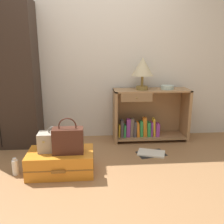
{
  "coord_description": "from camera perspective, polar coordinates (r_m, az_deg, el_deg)",
  "views": [
    {
      "loc": [
        -0.02,
        -2.2,
        1.35
      ],
      "look_at": [
        0.22,
        0.82,
        0.55
      ],
      "focal_mm": 39.22,
      "sensor_mm": 36.0,
      "label": 1
    }
  ],
  "objects": [
    {
      "name": "bowl",
      "position": [
        3.63,
        12.75,
        5.62
      ],
      "size": [
        0.18,
        0.18,
        0.05
      ],
      "primitive_type": "cylinder",
      "color": "silver",
      "rests_on": "bookshelf"
    },
    {
      "name": "ground_plane",
      "position": [
        2.58,
        -3.52,
        -16.75
      ],
      "size": [
        9.0,
        9.0,
        0.0
      ],
      "primitive_type": "plane",
      "color": "#9E7047"
    },
    {
      "name": "table_lamp",
      "position": [
        3.51,
        7.14,
        10.17
      ],
      "size": [
        0.3,
        0.3,
        0.45
      ],
      "color": "olive",
      "rests_on": "bookshelf"
    },
    {
      "name": "bottle",
      "position": [
        2.93,
        -21.63,
        -11.82
      ],
      "size": [
        0.07,
        0.07,
        0.19
      ],
      "color": "white",
      "rests_on": "ground_plane"
    },
    {
      "name": "bookshelf",
      "position": [
        3.68,
        8.27,
        -0.92
      ],
      "size": [
        1.1,
        0.38,
        0.77
      ],
      "color": "#A37A51",
      "rests_on": "ground_plane"
    },
    {
      "name": "suitcase_large",
      "position": [
        2.81,
        -11.8,
        -11.34
      ],
      "size": [
        0.72,
        0.44,
        0.25
      ],
      "color": "orange",
      "rests_on": "ground_plane"
    },
    {
      "name": "handbag",
      "position": [
        2.66,
        -10.2,
        -6.48
      ],
      "size": [
        0.32,
        0.15,
        0.39
      ],
      "color": "#472319",
      "rests_on": "suitcase_large"
    },
    {
      "name": "back_wall",
      "position": [
        3.7,
        -4.31,
        13.96
      ],
      "size": [
        6.4,
        0.1,
        2.6
      ],
      "primitive_type": "cube",
      "color": "silver",
      "rests_on": "ground_plane"
    },
    {
      "name": "open_book_on_floor",
      "position": [
        3.29,
        9.12,
        -9.45
      ],
      "size": [
        0.4,
        0.32,
        0.02
      ],
      "color": "white",
      "rests_on": "ground_plane"
    },
    {
      "name": "train_case",
      "position": [
        2.77,
        -13.42,
        -6.67
      ],
      "size": [
        0.33,
        0.19,
        0.28
      ],
      "color": "#A89E8E",
      "rests_on": "suitcase_large"
    },
    {
      "name": "wardrobe",
      "position": [
        3.65,
        -24.61,
        7.56
      ],
      "size": [
        0.97,
        0.47,
        1.95
      ],
      "color": "#33261E",
      "rests_on": "ground_plane"
    }
  ]
}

